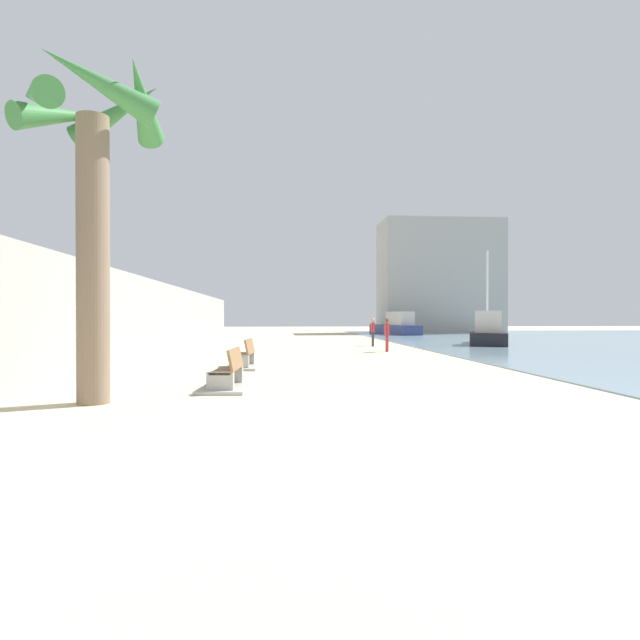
{
  "coord_description": "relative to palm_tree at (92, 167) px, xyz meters",
  "views": [
    {
      "loc": [
        -1.58,
        -9.09,
        1.76
      ],
      "look_at": [
        0.56,
        17.3,
        1.54
      ],
      "focal_mm": 30.73,
      "sensor_mm": 36.0,
      "label": 1
    }
  ],
  "objects": [
    {
      "name": "bench_near",
      "position": [
        2.48,
        1.89,
        -4.48
      ],
      "size": [
        1.27,
        2.19,
        0.98
      ],
      "color": "#9E9E99",
      "rests_on": "ground"
    },
    {
      "name": "seawall",
      "position": [
        -2.28,
        15.84,
        -3.02
      ],
      "size": [
        0.8,
        64.0,
        3.39
      ],
      "primitive_type": "cube",
      "color": "#9E9E99",
      "rests_on": "ground"
    },
    {
      "name": "harbor_building",
      "position": [
        20.42,
        43.84,
        0.99
      ],
      "size": [
        12.0,
        6.0,
        11.42
      ],
      "primitive_type": "cube",
      "color": "#9E9E99",
      "rests_on": "ground"
    },
    {
      "name": "ground_plane",
      "position": [
        5.22,
        15.84,
        -4.72
      ],
      "size": [
        120.0,
        120.0,
        0.0
      ],
      "primitive_type": "plane",
      "color": "#C6B793"
    },
    {
      "name": "person_walking",
      "position": [
        9.16,
        19.56,
        -3.79
      ],
      "size": [
        0.22,
        0.53,
        1.61
      ],
      "color": "#333338",
      "rests_on": "ground"
    },
    {
      "name": "person_standing",
      "position": [
        9.04,
        14.98,
        -3.76
      ],
      "size": [
        0.22,
        0.53,
        1.65
      ],
      "color": "#B22D33",
      "rests_on": "ground"
    },
    {
      "name": "boat_outer",
      "position": [
        16.22,
        20.4,
        -3.95
      ],
      "size": [
        3.89,
        6.1,
        5.66
      ],
      "color": "black",
      "rests_on": "water_bay"
    },
    {
      "name": "boat_distant",
      "position": [
        14.69,
        38.32,
        -3.93
      ],
      "size": [
        3.51,
        7.76,
        2.08
      ],
      "color": "navy",
      "rests_on": "water_bay"
    },
    {
      "name": "bench_far",
      "position": [
        2.57,
        7.15,
        -4.48
      ],
      "size": [
        1.28,
        2.19,
        0.98
      ],
      "color": "#9E9E99",
      "rests_on": "ground"
    },
    {
      "name": "palm_tree",
      "position": [
        0.0,
        0.0,
        0.0
      ],
      "size": [
        3.21,
        3.28,
        6.87
      ],
      "color": "#7A6651",
      "rests_on": "ground"
    }
  ]
}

